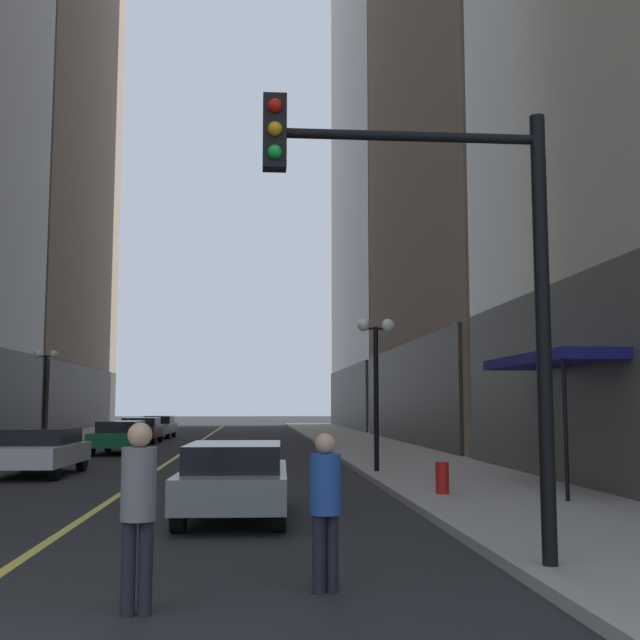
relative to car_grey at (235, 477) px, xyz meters
The scene contains 17 objects.
ground_plane 26.17m from the car_grey, 95.81° to the left, with size 200.00×200.00×0.00m, color #262628.
sidewalk_left 28.22m from the car_grey, 112.72° to the left, with size 4.50×78.00×0.15m, color #9E9991.
sidewalk_right 26.63m from the car_grey, 77.85° to the left, with size 4.50×78.00×0.15m, color #9E9991.
lane_centre_stripe 26.17m from the car_grey, 95.81° to the left, with size 0.16×70.00×0.01m, color #E5D64C.
building_right_far 63.77m from the car_grey, 73.31° to the left, with size 15.07×26.00×71.70m.
storefront_awning_right 8.11m from the car_grey, 25.26° to the left, with size 1.60×5.31×3.12m.
car_grey is the anchor object (origin of this frame).
car_white 10.72m from the car_grey, 122.15° to the left, with size 1.99×4.34×1.32m.
car_green 19.98m from the car_grey, 105.08° to the left, with size 1.91×4.39×1.32m.
car_maroon 28.71m from the car_grey, 101.22° to the left, with size 1.92×4.30×1.32m.
car_silver 35.18m from the car_grey, 98.92° to the left, with size 1.75×4.59×1.32m.
pedestrian_in_blue_hoodie 5.69m from the car_grey, 78.74° to the right, with size 0.44×0.44×1.68m.
pedestrian_in_grey_suit 6.41m from the car_grey, 96.85° to the right, with size 0.37×0.37×1.82m.
traffic_light_near_right 6.54m from the car_grey, 62.20° to the right, with size 3.43×0.35×5.65m.
street_lamp_left_far 24.18m from the car_grey, 112.10° to the left, with size 1.06×0.36×4.43m.
street_lamp_right_mid 9.26m from the car_grey, 65.08° to the left, with size 1.06×0.36×4.43m.
fire_hydrant_right 4.85m from the car_grey, 28.45° to the left, with size 0.28×0.28×0.80m, color red.
Camera 1 is at (3.00, -5.29, 1.99)m, focal length 44.67 mm.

